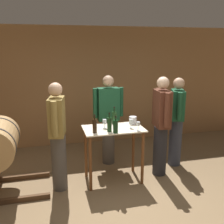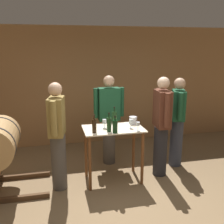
# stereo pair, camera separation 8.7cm
# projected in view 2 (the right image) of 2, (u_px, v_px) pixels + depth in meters

# --- Properties ---
(ground_plane) EXTENTS (14.00, 14.00, 0.00)m
(ground_plane) POSITION_uv_depth(u_px,v_px,m) (129.00, 210.00, 3.72)
(ground_plane) COLOR brown
(back_wall) EXTENTS (8.40, 0.05, 2.70)m
(back_wall) POSITION_uv_depth(u_px,v_px,m) (95.00, 86.00, 6.10)
(back_wall) COLOR #996B42
(back_wall) RESTS_ON ground_plane
(tasting_table) EXTENTS (0.99, 0.60, 0.94)m
(tasting_table) POSITION_uv_depth(u_px,v_px,m) (113.00, 140.00, 4.37)
(tasting_table) COLOR beige
(tasting_table) RESTS_ON ground_plane
(wine_bottle_far_left) EXTENTS (0.07, 0.07, 0.29)m
(wine_bottle_far_left) POSITION_uv_depth(u_px,v_px,m) (94.00, 125.00, 4.07)
(wine_bottle_far_left) COLOR black
(wine_bottle_far_left) RESTS_ON tasting_table
(wine_bottle_left) EXTENTS (0.07, 0.07, 0.31)m
(wine_bottle_left) POSITION_uv_depth(u_px,v_px,m) (109.00, 124.00, 4.12)
(wine_bottle_left) COLOR #193819
(wine_bottle_left) RESTS_ON tasting_table
(wine_bottle_center) EXTENTS (0.08, 0.08, 0.28)m
(wine_bottle_center) POSITION_uv_depth(u_px,v_px,m) (115.00, 126.00, 4.06)
(wine_bottle_center) COLOR black
(wine_bottle_center) RESTS_ON tasting_table
(wine_bottle_right) EXTENTS (0.08, 0.08, 0.31)m
(wine_bottle_right) POSITION_uv_depth(u_px,v_px,m) (114.00, 118.00, 4.51)
(wine_bottle_right) COLOR #193819
(wine_bottle_right) RESTS_ON tasting_table
(wine_glass_near_left) EXTENTS (0.06, 0.06, 0.15)m
(wine_glass_near_left) POSITION_uv_depth(u_px,v_px,m) (104.00, 122.00, 4.30)
(wine_glass_near_left) COLOR silver
(wine_glass_near_left) RESTS_ON tasting_table
(wine_glass_near_center) EXTENTS (0.06, 0.06, 0.15)m
(wine_glass_near_center) POSITION_uv_depth(u_px,v_px,m) (131.00, 122.00, 4.30)
(wine_glass_near_center) COLOR silver
(wine_glass_near_center) RESTS_ON tasting_table
(wine_glass_near_right) EXTENTS (0.06, 0.06, 0.14)m
(wine_glass_near_right) POSITION_uv_depth(u_px,v_px,m) (138.00, 124.00, 4.16)
(wine_glass_near_right) COLOR silver
(wine_glass_near_right) RESTS_ON tasting_table
(ice_bucket) EXTENTS (0.13, 0.13, 0.13)m
(ice_bucket) POSITION_uv_depth(u_px,v_px,m) (133.00, 120.00, 4.54)
(ice_bucket) COLOR silver
(ice_bucket) RESTS_ON tasting_table
(person_host) EXTENTS (0.59, 0.24, 1.73)m
(person_host) POSITION_uv_depth(u_px,v_px,m) (109.00, 118.00, 5.02)
(person_host) COLOR #4C4742
(person_host) RESTS_ON ground_plane
(person_visitor_with_scarf) EXTENTS (0.34, 0.56, 1.70)m
(person_visitor_with_scarf) POSITION_uv_depth(u_px,v_px,m) (177.00, 120.00, 4.93)
(person_visitor_with_scarf) COLOR #333847
(person_visitor_with_scarf) RESTS_ON ground_plane
(person_visitor_bearded) EXTENTS (0.25, 0.59, 1.77)m
(person_visitor_bearded) POSITION_uv_depth(u_px,v_px,m) (161.00, 125.00, 4.54)
(person_visitor_bearded) COLOR #232328
(person_visitor_bearded) RESTS_ON ground_plane
(person_visitor_near_door) EXTENTS (0.29, 0.58, 1.74)m
(person_visitor_near_door) POSITION_uv_depth(u_px,v_px,m) (57.00, 134.00, 4.08)
(person_visitor_near_door) COLOR #4C4742
(person_visitor_near_door) RESTS_ON ground_plane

